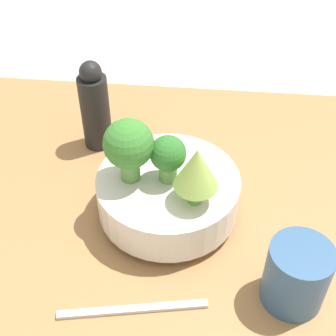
% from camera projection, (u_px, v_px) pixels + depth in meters
% --- Properties ---
extents(ground_plane, '(6.00, 6.00, 0.00)m').
position_uv_depth(ground_plane, '(148.00, 251.00, 0.72)').
color(ground_plane, silver).
extents(table, '(0.84, 0.79, 0.05)m').
position_uv_depth(table, '(148.00, 241.00, 0.71)').
color(table, '#9E7042').
rests_on(table, ground_plane).
extents(bowl, '(0.21, 0.21, 0.07)m').
position_uv_depth(bowl, '(168.00, 194.00, 0.69)').
color(bowl, silver).
rests_on(bowl, table).
extents(broccoli_floret_left, '(0.07, 0.07, 0.10)m').
position_uv_depth(broccoli_floret_left, '(129.00, 146.00, 0.63)').
color(broccoli_floret_left, '#609347').
rests_on(broccoli_floret_left, bowl).
extents(romanesco_piece_near, '(0.06, 0.06, 0.09)m').
position_uv_depth(romanesco_piece_near, '(197.00, 169.00, 0.60)').
color(romanesco_piece_near, '#609347').
rests_on(romanesco_piece_near, bowl).
extents(broccoli_floret_center, '(0.05, 0.05, 0.07)m').
position_uv_depth(broccoli_floret_center, '(168.00, 156.00, 0.64)').
color(broccoli_floret_center, '#609347').
rests_on(broccoli_floret_center, bowl).
extents(cup, '(0.08, 0.08, 0.09)m').
position_uv_depth(cup, '(296.00, 275.00, 0.58)').
color(cup, '#33567F').
rests_on(cup, table).
extents(pepper_mill, '(0.05, 0.05, 0.16)m').
position_uv_depth(pepper_mill, '(95.00, 107.00, 0.79)').
color(pepper_mill, black).
rests_on(pepper_mill, table).
extents(fork, '(0.19, 0.05, 0.01)m').
position_uv_depth(fork, '(135.00, 309.00, 0.59)').
color(fork, silver).
rests_on(fork, table).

